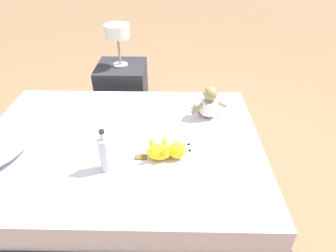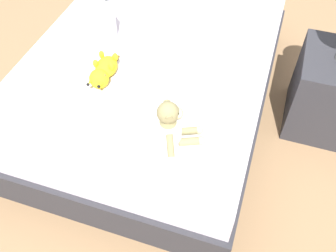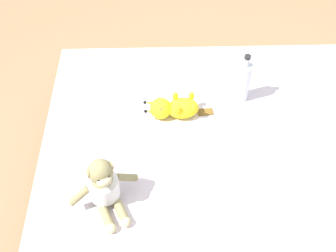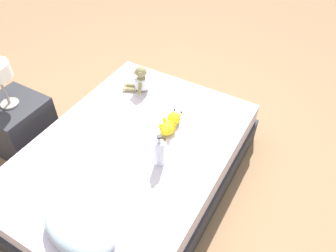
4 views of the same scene
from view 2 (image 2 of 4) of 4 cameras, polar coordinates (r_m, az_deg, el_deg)
name	(u,v)px [view 2 (image 2 of 4)]	position (r m, az deg, el deg)	size (l,w,h in m)	color
ground_plane	(154,99)	(2.41, -2.13, 4.11)	(16.00, 16.00, 0.00)	#93704C
bed	(153,76)	(2.27, -2.27, 7.63)	(1.35, 1.85, 0.41)	#2D2D33
plush_monkey	(171,126)	(1.60, 0.39, -0.05)	(0.25, 0.27, 0.24)	#8E8456
plush_yellow_creature	(103,71)	(1.95, -9.91, 8.26)	(0.12, 0.33, 0.10)	yellow
glass_bottle	(110,22)	(2.18, -8.94, 15.50)	(0.07, 0.07, 0.26)	silver
nightstand	(333,93)	(2.31, 24.08, 4.64)	(0.45, 0.45, 0.47)	#2D2D33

